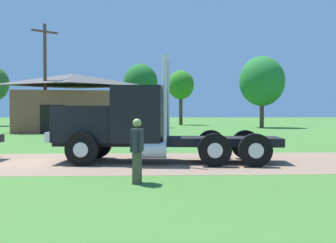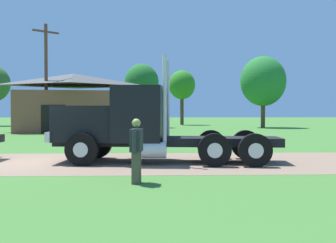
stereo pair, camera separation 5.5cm
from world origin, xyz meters
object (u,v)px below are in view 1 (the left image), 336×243
(shed_building, at_px, (73,104))
(truck_foreground_white, at_px, (135,126))
(visitor_by_barrel, at_px, (137,148))
(utility_pole_far, at_px, (45,75))

(shed_building, bearing_deg, truck_foreground_white, -74.32)
(truck_foreground_white, relative_size, visitor_by_barrel, 5.01)
(shed_building, relative_size, utility_pole_far, 1.18)
(visitor_by_barrel, distance_m, utility_pole_far, 24.89)
(truck_foreground_white, distance_m, utility_pole_far, 20.80)
(truck_foreground_white, height_order, utility_pole_far, utility_pole_far)
(visitor_by_barrel, bearing_deg, utility_pole_far, 108.71)
(truck_foreground_white, distance_m, shed_building, 22.27)
(truck_foreground_white, xyz_separation_m, visitor_by_barrel, (0.20, -4.28, -0.38))
(utility_pole_far, bearing_deg, visitor_by_barrel, -71.29)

